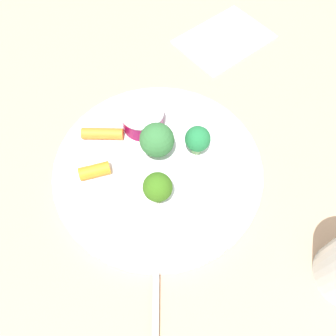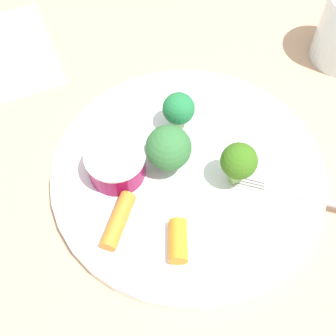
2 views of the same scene
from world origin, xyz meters
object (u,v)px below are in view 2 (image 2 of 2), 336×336
Objects in this scene: broccoli_floret_2 at (239,162)px; broccoli_floret_0 at (179,109)px; carrot_stick_1 at (118,221)px; plate at (188,173)px; fork at (317,200)px; sauce_cup at (116,164)px; napkin at (7,53)px; carrot_stick_0 at (178,241)px; broccoli_floret_1 at (168,148)px.

broccoli_floret_0 is at bearing 169.26° from broccoli_floret_2.
plate is at bearing 82.57° from carrot_stick_1.
plate is 1.78× the size of fork.
carrot_stick_1 reaches higher than fork.
broccoli_floret_2 is (0.09, -0.02, 0.01)m from broccoli_floret_0.
carrot_stick_1 is at bearing -45.15° from sauce_cup.
napkin is (-0.40, -0.06, -0.01)m from fork.
broccoli_floret_0 is 0.13m from carrot_stick_1.
carrot_stick_1 is (-0.01, -0.09, 0.01)m from plate.
carrot_stick_0 is 0.26× the size of napkin.
napkin is at bearing 169.43° from sauce_cup.
sauce_cup is 0.10m from carrot_stick_0.
carrot_stick_1 is (-0.05, -0.11, -0.03)m from broccoli_floret_2.
fork is (0.14, 0.06, -0.03)m from broccoli_floret_1.
broccoli_floret_1 reaches higher than broccoli_floret_0.
carrot_stick_1 is at bearing -97.43° from plate.
broccoli_floret_0 is 0.16m from fork.
broccoli_floret_0 is 0.81× the size of carrot_stick_1.
carrot_stick_1 reaches higher than napkin.
carrot_stick_0 reaches higher than carrot_stick_1.
plate is 0.07m from sauce_cup.
plate is at bearing 1.03° from napkin.
plate is 5.30× the size of broccoli_floret_2.
broccoli_floret_2 is at bearing 25.70° from plate.
broccoli_floret_1 is at bearing -154.10° from broccoli_floret_2.
sauce_cup is 0.12m from broccoli_floret_2.
sauce_cup is at bearing 167.59° from carrot_stick_0.
plate is 0.08m from carrot_stick_0.
plate is 0.06m from broccoli_floret_2.
fork is at bearing 23.45° from broccoli_floret_2.
broccoli_floret_2 is at bearing -10.74° from broccoli_floret_0.
plate reaches higher than napkin.
plate is at bearing 122.42° from carrot_stick_0.
napkin is at bearing -169.98° from broccoli_floret_0.
carrot_stick_1 is at bearing -17.25° from napkin.
carrot_stick_1 is (-0.06, -0.02, -0.00)m from carrot_stick_0.
carrot_stick_0 is at bearing -121.18° from fork.
sauce_cup is 0.05m from broccoli_floret_1.
broccoli_floret_0 is (0.01, 0.09, 0.01)m from sauce_cup.
carrot_stick_0 reaches higher than plate.
broccoli_floret_2 is (0.04, 0.02, 0.04)m from plate.
carrot_stick_1 is at bearing -132.32° from fork.
broccoli_floret_2 is (0.10, 0.07, 0.02)m from sauce_cup.
broccoli_floret_2 is at bearing 25.90° from broccoli_floret_1.
broccoli_floret_0 is at bearing 139.42° from plate.
fork is (0.08, 0.03, -0.03)m from broccoli_floret_2.
plate is at bearing -154.30° from broccoli_floret_2.
broccoli_floret_1 is at bearing -153.64° from plate.
broccoli_floret_2 is 0.13m from carrot_stick_1.
sauce_cup is at bearing -10.57° from napkin.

